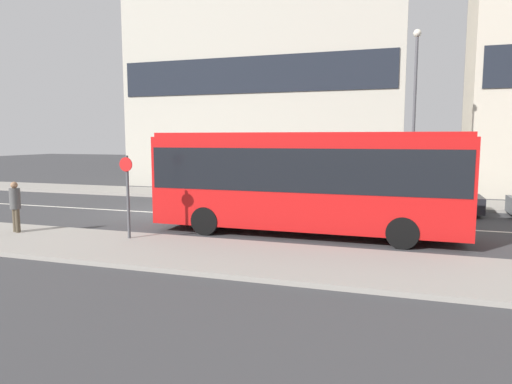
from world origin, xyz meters
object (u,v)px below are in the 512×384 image
object	(u,v)px
city_bus	(305,176)
pedestrian_near_stop	(15,204)
parked_car_0	(428,200)
bus_stop_sign	(128,190)
street_lamp	(415,101)

from	to	relation	value
city_bus	pedestrian_near_stop	world-z (taller)	city_bus
city_bus	parked_car_0	xyz separation A→B (m)	(4.23, 5.89, -1.37)
bus_stop_sign	street_lamp	size ratio (longest dim) A/B	0.32
parked_car_0	pedestrian_near_stop	xyz separation A→B (m)	(-13.34, -9.16, 0.49)
pedestrian_near_stop	parked_car_0	bearing A→B (deg)	55.64
pedestrian_near_stop	bus_stop_sign	bearing A→B (deg)	25.95
city_bus	bus_stop_sign	bearing A→B (deg)	-153.42
street_lamp	parked_car_0	bearing A→B (deg)	-69.64
parked_car_0	street_lamp	bearing A→B (deg)	110.36
parked_car_0	bus_stop_sign	world-z (taller)	bus_stop_sign
parked_car_0	street_lamp	world-z (taller)	street_lamp
parked_car_0	bus_stop_sign	size ratio (longest dim) A/B	1.62
city_bus	street_lamp	xyz separation A→B (m)	(3.54, 7.78, 3.00)
street_lamp	pedestrian_near_stop	bearing A→B (deg)	-138.87
parked_car_0	pedestrian_near_stop	bearing A→B (deg)	-145.53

